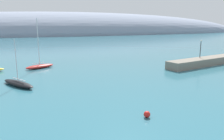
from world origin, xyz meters
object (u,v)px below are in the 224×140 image
at_px(sailboat_black_mid_mooring, 18,83).
at_px(sailboat_red_outer_mooring, 40,66).
at_px(harbor_lamp_post, 201,47).
at_px(mooring_buoy_red, 147,114).

height_order(sailboat_black_mid_mooring, sailboat_red_outer_mooring, sailboat_red_outer_mooring).
xyz_separation_m(sailboat_black_mid_mooring, sailboat_red_outer_mooring, (3.84, 13.57, 0.09)).
height_order(sailboat_black_mid_mooring, harbor_lamp_post, sailboat_black_mid_mooring).
distance_m(sailboat_black_mid_mooring, sailboat_red_outer_mooring, 14.10).
height_order(sailboat_red_outer_mooring, harbor_lamp_post, sailboat_red_outer_mooring).
bearing_deg(harbor_lamp_post, sailboat_black_mid_mooring, -172.97).
distance_m(sailboat_red_outer_mooring, mooring_buoy_red, 32.52).
bearing_deg(harbor_lamp_post, sailboat_red_outer_mooring, 166.27).
bearing_deg(sailboat_red_outer_mooring, harbor_lamp_post, -38.77).
xyz_separation_m(sailboat_red_outer_mooring, harbor_lamp_post, (35.63, -8.71, 3.76)).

